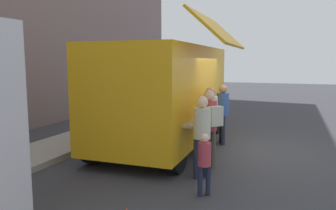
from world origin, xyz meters
TOP-DOWN VIEW (x-y plane):
  - ground_plane at (0.00, 0.00)m, footprint 60.00×60.00m
  - food_truck_main at (-0.27, 1.80)m, footprint 5.68×3.35m
  - trash_bin at (3.98, 4.12)m, footprint 0.60×0.60m
  - customer_front_ordering at (-0.86, 0.37)m, footprint 0.55×0.46m
  - customer_mid_with_backpack at (-1.82, 0.14)m, footprint 0.55×0.55m
  - customer_rear_waiting at (-2.50, 0.14)m, footprint 0.35×0.35m
  - customer_extra_browsing at (0.51, 0.32)m, footprint 0.35×0.35m
  - child_near_queue at (-3.38, -0.15)m, footprint 0.23×0.23m

SIDE VIEW (x-z plane):
  - ground_plane at x=0.00m, z-range 0.00..0.00m
  - trash_bin at x=3.98m, z-range 0.00..0.93m
  - child_near_queue at x=-3.38m, z-range 0.11..1.26m
  - customer_rear_waiting at x=-2.50m, z-range 0.17..1.88m
  - customer_extra_browsing at x=0.51m, z-range 0.17..1.91m
  - customer_front_ordering at x=-0.86m, z-range 0.17..1.94m
  - customer_mid_with_backpack at x=-1.82m, z-range 0.20..1.98m
  - food_truck_main at x=-0.27m, z-range -0.24..3.34m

